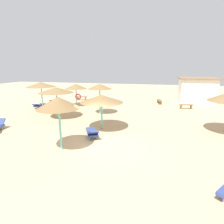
{
  "coord_description": "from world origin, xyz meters",
  "views": [
    {
      "loc": [
        3.14,
        -9.52,
        4.42
      ],
      "look_at": [
        0.0,
        3.0,
        1.2
      ],
      "focal_mm": 28.52,
      "sensor_mm": 36.0,
      "label": 1
    }
  ],
  "objects_px": {
    "parasol_2": "(102,99)",
    "bench_0": "(186,106)",
    "lounger_1": "(39,105)",
    "bench_2": "(159,101)",
    "parasol_7": "(56,90)",
    "parasol_1": "(41,85)",
    "lounger_0": "(56,105)",
    "parasol_0": "(76,87)",
    "parasol_8": "(100,87)",
    "lounger_2": "(92,132)",
    "parasol_6": "(58,103)",
    "beach_cabana": "(196,90)",
    "bench_1": "(82,97)"
  },
  "relations": [
    {
      "from": "parasol_6",
      "to": "lounger_1",
      "type": "height_order",
      "value": "parasol_6"
    },
    {
      "from": "parasol_6",
      "to": "parasol_1",
      "type": "bearing_deg",
      "value": 130.06
    },
    {
      "from": "bench_1",
      "to": "bench_0",
      "type": "bearing_deg",
      "value": -10.11
    },
    {
      "from": "lounger_0",
      "to": "parasol_7",
      "type": "bearing_deg",
      "value": -57.12
    },
    {
      "from": "parasol_1",
      "to": "bench_1",
      "type": "height_order",
      "value": "parasol_1"
    },
    {
      "from": "bench_0",
      "to": "lounger_1",
      "type": "bearing_deg",
      "value": -167.7
    },
    {
      "from": "parasol_8",
      "to": "beach_cabana",
      "type": "height_order",
      "value": "beach_cabana"
    },
    {
      "from": "lounger_1",
      "to": "parasol_8",
      "type": "bearing_deg",
      "value": -6.87
    },
    {
      "from": "parasol_8",
      "to": "lounger_2",
      "type": "height_order",
      "value": "parasol_8"
    },
    {
      "from": "parasol_6",
      "to": "lounger_2",
      "type": "relative_size",
      "value": 1.5
    },
    {
      "from": "lounger_0",
      "to": "lounger_2",
      "type": "height_order",
      "value": "lounger_0"
    },
    {
      "from": "bench_2",
      "to": "parasol_7",
      "type": "bearing_deg",
      "value": -134.97
    },
    {
      "from": "parasol_1",
      "to": "parasol_7",
      "type": "distance_m",
      "value": 3.83
    },
    {
      "from": "parasol_2",
      "to": "bench_0",
      "type": "relative_size",
      "value": 2.01
    },
    {
      "from": "parasol_6",
      "to": "beach_cabana",
      "type": "bearing_deg",
      "value": 59.18
    },
    {
      "from": "parasol_2",
      "to": "lounger_2",
      "type": "relative_size",
      "value": 1.58
    },
    {
      "from": "parasol_6",
      "to": "bench_2",
      "type": "height_order",
      "value": "parasol_6"
    },
    {
      "from": "beach_cabana",
      "to": "lounger_2",
      "type": "bearing_deg",
      "value": -121.57
    },
    {
      "from": "parasol_8",
      "to": "parasol_7",
      "type": "bearing_deg",
      "value": -144.37
    },
    {
      "from": "parasol_1",
      "to": "bench_2",
      "type": "relative_size",
      "value": 1.94
    },
    {
      "from": "parasol_7",
      "to": "parasol_8",
      "type": "xyz_separation_m",
      "value": [
        3.27,
        2.34,
        0.16
      ]
    },
    {
      "from": "bench_0",
      "to": "beach_cabana",
      "type": "height_order",
      "value": "beach_cabana"
    },
    {
      "from": "parasol_6",
      "to": "lounger_2",
      "type": "xyz_separation_m",
      "value": [
        1.02,
        2.15,
        -2.31
      ]
    },
    {
      "from": "lounger_0",
      "to": "bench_2",
      "type": "distance_m",
      "value": 12.55
    },
    {
      "from": "parasol_1",
      "to": "parasol_6",
      "type": "bearing_deg",
      "value": -49.94
    },
    {
      "from": "bench_0",
      "to": "parasol_8",
      "type": "bearing_deg",
      "value": -152.64
    },
    {
      "from": "parasol_1",
      "to": "lounger_1",
      "type": "bearing_deg",
      "value": 140.5
    },
    {
      "from": "parasol_6",
      "to": "beach_cabana",
      "type": "xyz_separation_m",
      "value": [
        9.99,
        16.75,
        -1.01
      ]
    },
    {
      "from": "parasol_8",
      "to": "bench_0",
      "type": "xyz_separation_m",
      "value": [
        8.55,
        4.43,
        -2.34
      ]
    },
    {
      "from": "lounger_0",
      "to": "lounger_1",
      "type": "xyz_separation_m",
      "value": [
        -1.82,
        -0.58,
        -0.02
      ]
    },
    {
      "from": "parasol_1",
      "to": "bench_0",
      "type": "relative_size",
      "value": 1.94
    },
    {
      "from": "parasol_0",
      "to": "parasol_1",
      "type": "height_order",
      "value": "parasol_1"
    },
    {
      "from": "parasol_0",
      "to": "lounger_1",
      "type": "distance_m",
      "value": 4.66
    },
    {
      "from": "parasol_8",
      "to": "lounger_1",
      "type": "height_order",
      "value": "parasol_8"
    },
    {
      "from": "bench_0",
      "to": "beach_cabana",
      "type": "bearing_deg",
      "value": 68.12
    },
    {
      "from": "bench_0",
      "to": "parasol_0",
      "type": "bearing_deg",
      "value": -173.73
    },
    {
      "from": "parasol_8",
      "to": "lounger_1",
      "type": "xyz_separation_m",
      "value": [
        -7.56,
        0.91,
        -2.37
      ]
    },
    {
      "from": "parasol_7",
      "to": "lounger_0",
      "type": "relative_size",
      "value": 1.57
    },
    {
      "from": "parasol_0",
      "to": "bench_2",
      "type": "relative_size",
      "value": 1.68
    },
    {
      "from": "parasol_2",
      "to": "lounger_1",
      "type": "bearing_deg",
      "value": 150.43
    },
    {
      "from": "lounger_1",
      "to": "beach_cabana",
      "type": "height_order",
      "value": "beach_cabana"
    },
    {
      "from": "parasol_2",
      "to": "beach_cabana",
      "type": "relative_size",
      "value": 0.68
    },
    {
      "from": "parasol_8",
      "to": "bench_0",
      "type": "height_order",
      "value": "parasol_8"
    },
    {
      "from": "parasol_0",
      "to": "beach_cabana",
      "type": "relative_size",
      "value": 0.57
    },
    {
      "from": "parasol_7",
      "to": "parasol_1",
      "type": "bearing_deg",
      "value": 143.84
    },
    {
      "from": "parasol_0",
      "to": "parasol_8",
      "type": "bearing_deg",
      "value": -37.92
    },
    {
      "from": "bench_0",
      "to": "bench_2",
      "type": "height_order",
      "value": "same"
    },
    {
      "from": "parasol_1",
      "to": "lounger_0",
      "type": "height_order",
      "value": "parasol_1"
    },
    {
      "from": "lounger_0",
      "to": "bench_2",
      "type": "height_order",
      "value": "lounger_0"
    },
    {
      "from": "lounger_0",
      "to": "bench_0",
      "type": "height_order",
      "value": "lounger_0"
    }
  ]
}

